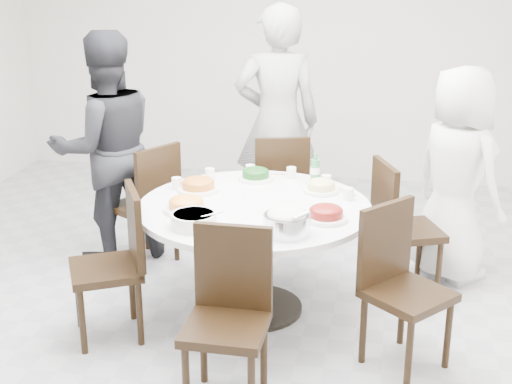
% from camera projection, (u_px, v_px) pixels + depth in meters
% --- Properties ---
extents(floor, '(6.00, 6.00, 0.01)m').
position_uv_depth(floor, '(236.00, 304.00, 4.87)').
color(floor, '#A7A7AC').
rests_on(floor, ground).
extents(wall_back, '(6.00, 0.01, 2.80)m').
position_uv_depth(wall_back, '(299.00, 43.00, 7.20)').
color(wall_back, silver).
rests_on(wall_back, ground).
extents(dining_table, '(1.50, 1.50, 0.75)m').
position_uv_depth(dining_table, '(255.00, 258.00, 4.69)').
color(dining_table, white).
rests_on(dining_table, floor).
extents(chair_ne, '(0.55, 0.55, 0.95)m').
position_uv_depth(chair_ne, '(408.00, 228.00, 4.93)').
color(chair_ne, black).
rests_on(chair_ne, floor).
extents(chair_n, '(0.52, 0.52, 0.95)m').
position_uv_depth(chair_n, '(279.00, 189.00, 5.72)').
color(chair_n, black).
rests_on(chair_n, floor).
extents(chair_nw, '(0.57, 0.57, 0.95)m').
position_uv_depth(chair_nw, '(143.00, 203.00, 5.40)').
color(chair_nw, black).
rests_on(chair_nw, floor).
extents(chair_sw, '(0.57, 0.57, 0.95)m').
position_uv_depth(chair_sw, '(105.00, 266.00, 4.33)').
color(chair_sw, black).
rests_on(chair_sw, floor).
extents(chair_s, '(0.42, 0.42, 0.95)m').
position_uv_depth(chair_s, '(226.00, 324.00, 3.67)').
color(chair_s, black).
rests_on(chair_s, floor).
extents(chair_se, '(0.59, 0.59, 0.95)m').
position_uv_depth(chair_se, '(408.00, 291.00, 4.02)').
color(chair_se, black).
rests_on(chair_se, floor).
extents(diner_right, '(0.88, 0.89, 1.56)m').
position_uv_depth(diner_right, '(457.00, 175.00, 5.06)').
color(diner_right, silver).
rests_on(diner_right, floor).
extents(diner_middle, '(0.79, 0.62, 1.92)m').
position_uv_depth(diner_middle, '(277.00, 123.00, 5.82)').
color(diner_middle, black).
rests_on(diner_middle, floor).
extents(diner_left, '(1.08, 1.04, 1.76)m').
position_uv_depth(diner_left, '(106.00, 148.00, 5.37)').
color(diner_left, black).
rests_on(diner_left, floor).
extents(dish_greens, '(0.24, 0.24, 0.06)m').
position_uv_depth(dish_greens, '(256.00, 176.00, 5.04)').
color(dish_greens, white).
rests_on(dish_greens, dining_table).
extents(dish_pale, '(0.24, 0.24, 0.06)m').
position_uv_depth(dish_pale, '(321.00, 188.00, 4.79)').
color(dish_pale, white).
rests_on(dish_pale, dining_table).
extents(dish_orange, '(0.28, 0.28, 0.08)m').
position_uv_depth(dish_orange, '(198.00, 186.00, 4.81)').
color(dish_orange, white).
rests_on(dish_orange, dining_table).
extents(dish_redbrown, '(0.26, 0.26, 0.07)m').
position_uv_depth(dish_redbrown, '(326.00, 215.00, 4.30)').
color(dish_redbrown, white).
rests_on(dish_redbrown, dining_table).
extents(dish_tofu, '(0.28, 0.28, 0.07)m').
position_uv_depth(dish_tofu, '(186.00, 206.00, 4.44)').
color(dish_tofu, white).
rests_on(dish_tofu, dining_table).
extents(rice_bowl, '(0.27, 0.27, 0.12)m').
position_uv_depth(rice_bowl, '(287.00, 224.00, 4.08)').
color(rice_bowl, silver).
rests_on(rice_bowl, dining_table).
extents(soup_bowl, '(0.27, 0.27, 0.08)m').
position_uv_depth(soup_bowl, '(194.00, 220.00, 4.19)').
color(soup_bowl, white).
rests_on(soup_bowl, dining_table).
extents(beverage_bottle, '(0.06, 0.06, 0.22)m').
position_uv_depth(beverage_bottle, '(315.00, 168.00, 4.94)').
color(beverage_bottle, '#327E45').
rests_on(beverage_bottle, dining_table).
extents(tea_cups, '(0.07, 0.07, 0.08)m').
position_uv_depth(tea_cups, '(276.00, 170.00, 5.15)').
color(tea_cups, white).
rests_on(tea_cups, dining_table).
extents(chopsticks, '(0.24, 0.04, 0.01)m').
position_uv_depth(chopsticks, '(274.00, 174.00, 5.17)').
color(chopsticks, tan).
rests_on(chopsticks, dining_table).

